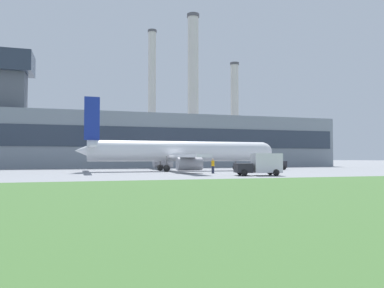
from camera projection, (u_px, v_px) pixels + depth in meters
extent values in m
plane|color=gray|center=(173.00, 172.00, 49.80)|extent=(400.00, 400.00, 0.00)
cube|color=gray|center=(141.00, 141.00, 75.61)|extent=(83.18, 11.54, 10.50)
cube|color=#2D3847|center=(146.00, 137.00, 70.07)|extent=(81.52, 0.16, 3.78)
cube|color=#4C515B|center=(12.00, 121.00, 68.72)|extent=(4.79, 4.79, 17.50)
cube|color=#283342|center=(13.00, 63.00, 69.11)|extent=(7.18, 7.18, 3.83)
cylinder|color=beige|center=(152.00, 98.00, 101.20)|extent=(2.09, 2.09, 36.09)
cylinder|color=#4C4C51|center=(152.00, 31.00, 101.87)|extent=(2.41, 2.41, 0.63)
cylinder|color=beige|center=(193.00, 90.00, 107.05)|extent=(3.10, 3.10, 42.43)
cylinder|color=#4C4C51|center=(193.00, 16.00, 107.85)|extent=(3.56, 3.56, 0.93)
cylinder|color=beige|center=(235.00, 114.00, 107.99)|extent=(2.25, 2.25, 28.85)
cylinder|color=#4C4C51|center=(235.00, 64.00, 108.54)|extent=(2.59, 2.59, 0.68)
cylinder|color=silver|center=(181.00, 151.00, 53.52)|extent=(26.01, 2.89, 2.89)
sphere|color=silver|center=(263.00, 152.00, 57.34)|extent=(2.74, 2.74, 2.74)
cone|color=silver|center=(87.00, 151.00, 49.70)|extent=(3.18, 2.74, 2.74)
cube|color=navy|center=(92.00, 118.00, 50.04)|extent=(2.02, 0.24, 5.81)
cube|color=silver|center=(92.00, 147.00, 46.03)|extent=(0.85, 8.04, 0.20)
cube|color=silver|center=(90.00, 148.00, 53.71)|extent=(0.85, 8.04, 0.20)
cube|color=silver|center=(187.00, 156.00, 46.16)|extent=(1.88, 13.39, 0.36)
cube|color=silver|center=(161.00, 156.00, 60.06)|extent=(1.88, 13.39, 0.36)
cylinder|color=gray|center=(189.00, 164.00, 46.03)|extent=(3.11, 1.63, 1.63)
cylinder|color=gray|center=(163.00, 162.00, 60.30)|extent=(3.11, 1.63, 1.63)
cylinder|color=#59595B|center=(236.00, 162.00, 55.94)|extent=(0.20, 0.20, 1.65)
sphere|color=black|center=(236.00, 167.00, 55.91)|extent=(0.92, 0.92, 0.92)
cylinder|color=#59595B|center=(167.00, 162.00, 50.75)|extent=(0.20, 0.20, 1.65)
sphere|color=black|center=(167.00, 168.00, 50.72)|extent=(0.92, 0.92, 0.92)
cylinder|color=#59595B|center=(160.00, 162.00, 54.65)|extent=(0.20, 0.20, 1.65)
sphere|color=black|center=(160.00, 168.00, 54.62)|extent=(0.92, 0.92, 0.92)
cube|color=#232328|center=(274.00, 164.00, 59.05)|extent=(3.71, 1.92, 1.07)
cube|color=black|center=(274.00, 159.00, 59.08)|extent=(1.32, 1.31, 0.50)
sphere|color=black|center=(284.00, 168.00, 58.55)|extent=(0.69, 0.69, 0.69)
sphere|color=black|center=(279.00, 167.00, 60.21)|extent=(0.69, 0.69, 0.69)
sphere|color=black|center=(269.00, 168.00, 57.86)|extent=(0.69, 0.69, 0.69)
sphere|color=black|center=(264.00, 168.00, 59.52)|extent=(0.69, 0.69, 0.69)
cube|color=#232328|center=(243.00, 168.00, 39.76)|extent=(2.11, 2.51, 0.98)
cube|color=silver|center=(266.00, 163.00, 40.00)|extent=(3.29, 2.76, 2.04)
sphere|color=black|center=(240.00, 172.00, 40.78)|extent=(0.70, 0.70, 0.70)
sphere|color=black|center=(244.00, 173.00, 38.69)|extent=(0.70, 0.70, 0.70)
sphere|color=black|center=(270.00, 172.00, 41.07)|extent=(0.70, 0.70, 0.70)
sphere|color=black|center=(276.00, 173.00, 38.99)|extent=(0.70, 0.70, 0.70)
cylinder|color=#23283D|center=(213.00, 170.00, 45.67)|extent=(0.40, 0.40, 0.87)
cylinder|color=#F2A514|center=(213.00, 163.00, 45.70)|extent=(0.50, 0.50, 0.69)
sphere|color=tan|center=(213.00, 160.00, 45.72)|extent=(0.24, 0.24, 0.24)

